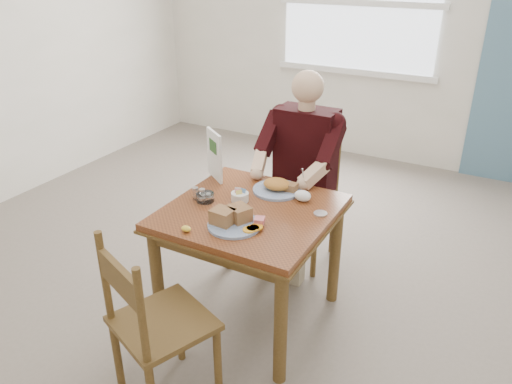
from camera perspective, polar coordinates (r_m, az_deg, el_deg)
The scene contains 16 objects.
floor at distance 3.23m, azimuth -0.59°, elevation -13.78°, with size 6.00×6.00×0.00m, color #71675C.
wall_back at distance 5.35m, azimuth 15.95°, elevation 17.79°, with size 5.50×5.50×0.00m, color white.
lemon_wedge at distance 2.61m, azimuth -7.98°, elevation -4.18°, with size 0.06×0.04×0.03m, color yellow.
napkin at distance 2.90m, azimuth 5.36°, elevation -0.44°, with size 0.10×0.08×0.06m, color white.
metal_dish at distance 2.77m, azimuth 7.37°, elevation -2.47°, with size 0.08×0.08×0.01m, color silver.
window at distance 5.41m, azimuth 11.78°, elevation 20.41°, with size 1.72×0.04×1.42m.
table at distance 2.87m, azimuth -0.65°, elevation -3.89°, with size 0.92×0.92×0.75m.
chair_far at distance 3.58m, azimuth 5.59°, elevation -0.55°, with size 0.42×0.42×0.95m.
chair_near at distance 2.46m, azimuth -11.55°, elevation -14.66°, with size 0.55×0.55×0.95m.
diner at distance 3.37m, azimuth 5.22°, elevation 3.93°, with size 0.53×0.56×1.39m.
near_plate at distance 2.63m, azimuth -2.56°, elevation -3.14°, with size 0.33×0.33×0.09m.
far_plate at distance 3.01m, azimuth 2.52°, elevation 0.60°, with size 0.30×0.30×0.08m.
caddy at distance 2.89m, azimuth -1.86°, elevation -0.55°, with size 0.12×0.12×0.08m.
shakers at distance 2.91m, azimuth -6.54°, elevation -0.24°, with size 0.08×0.04×0.08m.
creamer at distance 2.90m, azimuth -5.84°, elevation -0.58°, with size 0.12×0.12×0.05m.
menu at distance 3.14m, azimuth -4.76°, elevation 4.25°, with size 0.18×0.14×0.31m.
Camera 1 is at (1.22, -2.17, 2.05)m, focal length 35.00 mm.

